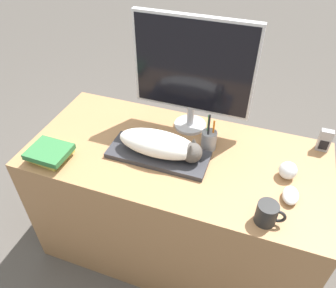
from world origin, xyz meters
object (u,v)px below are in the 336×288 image
(cat, at_px, (162,145))
(phone, at_px, (325,140))
(book_stack, at_px, (50,153))
(computer_mouse, at_px, (291,195))
(monitor, at_px, (192,69))
(coffee_mug, at_px, (267,213))
(pen_cup, at_px, (209,140))
(keyboard, at_px, (158,155))
(baseball, at_px, (288,170))

(cat, relative_size, phone, 3.48)
(book_stack, bearing_deg, computer_mouse, 6.19)
(phone, bearing_deg, monitor, -176.85)
(coffee_mug, height_order, pen_cup, pen_cup)
(coffee_mug, xyz_separation_m, phone, (0.20, 0.51, 0.01))
(keyboard, distance_m, coffee_mug, 0.56)
(cat, bearing_deg, baseball, 6.89)
(computer_mouse, bearing_deg, coffee_mug, -119.02)
(baseball, bearing_deg, coffee_mug, -102.04)
(monitor, bearing_deg, cat, -100.01)
(keyboard, height_order, pen_cup, pen_cup)
(phone, bearing_deg, cat, -156.07)
(monitor, bearing_deg, keyboard, -104.14)
(coffee_mug, height_order, book_stack, coffee_mug)
(phone, distance_m, book_stack, 1.28)
(baseball, bearing_deg, book_stack, -166.99)
(phone, bearing_deg, coffee_mug, -111.54)
(cat, bearing_deg, phone, 23.93)
(monitor, bearing_deg, computer_mouse, -32.23)
(pen_cup, xyz_separation_m, phone, (0.51, 0.17, 0.00))
(cat, distance_m, phone, 0.76)
(pen_cup, height_order, book_stack, pen_cup)
(phone, bearing_deg, computer_mouse, -108.35)
(monitor, height_order, computer_mouse, monitor)
(keyboard, height_order, phone, phone)
(book_stack, bearing_deg, monitor, 39.79)
(monitor, height_order, coffee_mug, monitor)
(computer_mouse, relative_size, book_stack, 0.52)
(coffee_mug, bearing_deg, monitor, 133.11)
(computer_mouse, distance_m, coffee_mug, 0.17)
(monitor, bearing_deg, book_stack, -140.21)
(keyboard, distance_m, computer_mouse, 0.60)
(keyboard, bearing_deg, phone, 23.32)
(coffee_mug, height_order, phone, phone)
(monitor, relative_size, baseball, 7.37)
(coffee_mug, bearing_deg, cat, 157.66)
(monitor, height_order, phone, monitor)
(keyboard, height_order, coffee_mug, coffee_mug)
(coffee_mug, bearing_deg, baseball, 77.96)
(computer_mouse, xyz_separation_m, phone, (0.12, 0.37, 0.03))
(cat, relative_size, coffee_mug, 3.49)
(monitor, height_order, baseball, monitor)
(monitor, distance_m, pen_cup, 0.34)
(pen_cup, height_order, phone, pen_cup)
(pen_cup, relative_size, book_stack, 1.05)
(keyboard, relative_size, baseball, 6.07)
(monitor, relative_size, pen_cup, 2.82)
(coffee_mug, xyz_separation_m, baseball, (0.06, 0.27, -0.01))
(cat, distance_m, book_stack, 0.52)
(keyboard, xyz_separation_m, phone, (0.72, 0.31, 0.04))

